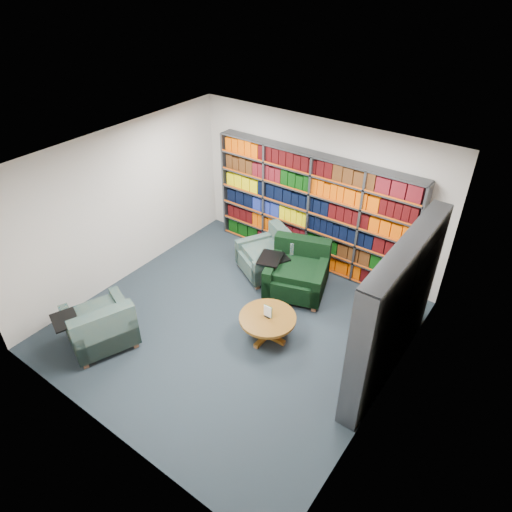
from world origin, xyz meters
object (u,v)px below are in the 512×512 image
Objects in this scene: chair_green_right at (298,272)px; coffee_table at (268,321)px; chair_teal_front at (101,328)px; chair_teal_left at (271,257)px.

chair_green_right is 1.36m from coffee_table.
chair_green_right reaches higher than coffee_table.
chair_teal_front is at bearing -119.55° from chair_green_right.
chair_green_right is at bearing 101.47° from coffee_table.
chair_teal_left is 0.71m from chair_green_right.
chair_teal_left is 1.78m from coffee_table.
coffee_table is at bearing -57.38° from chair_teal_left.
chair_green_right reaches higher than chair_teal_front.
coffee_table is at bearing -78.53° from chair_green_right.
chair_teal_front is at bearing -107.68° from chair_teal_left.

